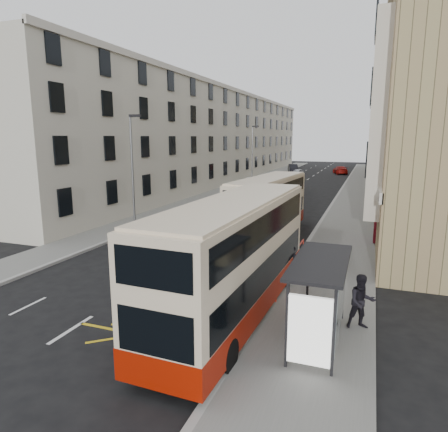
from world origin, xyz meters
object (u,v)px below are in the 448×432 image
at_px(car_dark, 293,168).
at_px(litter_bin, 298,325).
at_px(street_lamp_near, 133,166).
at_px(double_decker_front, 235,258).
at_px(pedestrian_near, 310,335).
at_px(bus_shelter, 323,287).
at_px(car_red, 340,170).
at_px(car_silver, 297,173).
at_px(white_van, 251,183).
at_px(street_lamp_far, 253,151).
at_px(double_decker_rear, 268,207).
at_px(pedestrian_mid, 362,302).
at_px(pedestrian_far, 292,263).

bearing_deg(car_dark, litter_bin, -96.18).
relative_size(street_lamp_near, double_decker_front, 0.72).
relative_size(double_decker_front, litter_bin, 10.91).
relative_size(double_decker_front, pedestrian_near, 7.34).
bearing_deg(street_lamp_near, pedestrian_near, -42.41).
relative_size(bus_shelter, street_lamp_near, 0.53).
relative_size(pedestrian_near, car_red, 0.31).
bearing_deg(car_silver, street_lamp_near, -86.16).
distance_m(pedestrian_near, white_van, 40.88).
distance_m(street_lamp_far, double_decker_rear, 30.19).
height_order(street_lamp_near, pedestrian_mid, street_lamp_near).
relative_size(double_decker_front, car_red, 2.28).
distance_m(bus_shelter, street_lamp_near, 19.38).
bearing_deg(pedestrian_near, pedestrian_far, -87.53).
distance_m(pedestrian_near, pedestrian_far, 6.82).
relative_size(bus_shelter, car_silver, 1.11).
xyz_separation_m(double_decker_front, pedestrian_mid, (4.48, 0.24, -1.15)).
height_order(bus_shelter, litter_bin, bus_shelter).
bearing_deg(car_dark, pedestrian_near, -95.88).
bearing_deg(double_decker_front, car_silver, 99.68).
relative_size(pedestrian_mid, car_red, 0.39).
bearing_deg(double_decker_rear, double_decker_front, -76.29).
bearing_deg(pedestrian_far, street_lamp_far, -32.08).
xyz_separation_m(street_lamp_far, white_van, (1.15, -4.59, -3.90)).
bearing_deg(street_lamp_far, pedestrian_near, -71.48).
xyz_separation_m(bus_shelter, litter_bin, (-0.74, 0.10, -1.46)).
bearing_deg(pedestrian_mid, car_dark, 81.54).
bearing_deg(car_red, double_decker_rear, 73.22).
xyz_separation_m(pedestrian_mid, car_silver, (-11.87, 54.06, -0.46)).
relative_size(double_decker_front, car_silver, 2.93).
distance_m(pedestrian_far, car_red, 57.94).
bearing_deg(car_red, pedestrian_far, 76.56).
xyz_separation_m(street_lamp_near, car_silver, (3.96, 43.40, -3.99)).
bearing_deg(street_lamp_near, white_van, 87.41).
distance_m(bus_shelter, litter_bin, 1.64).
distance_m(bus_shelter, double_decker_rear, 14.80).
bearing_deg(street_lamp_far, double_decker_front, -74.49).
bearing_deg(double_decker_front, litter_bin, -26.29).
bearing_deg(white_van, litter_bin, -77.16).
relative_size(pedestrian_far, white_van, 0.30).
xyz_separation_m(bus_shelter, car_dark, (-13.09, 64.49, -1.38)).
xyz_separation_m(litter_bin, white_van, (-12.80, 37.70, 0.06)).
relative_size(white_van, car_red, 1.08).
bearing_deg(street_lamp_near, litter_bin, -41.37).
xyz_separation_m(pedestrian_near, car_silver, (-10.52, 56.63, -0.26)).
distance_m(pedestrian_near, car_silver, 57.60).
bearing_deg(litter_bin, pedestrian_mid, 41.09).
relative_size(street_lamp_far, pedestrian_mid, 4.18).
height_order(double_decker_rear, pedestrian_near, double_decker_rear).
xyz_separation_m(street_lamp_near, pedestrian_far, (12.70, -6.65, -3.70)).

